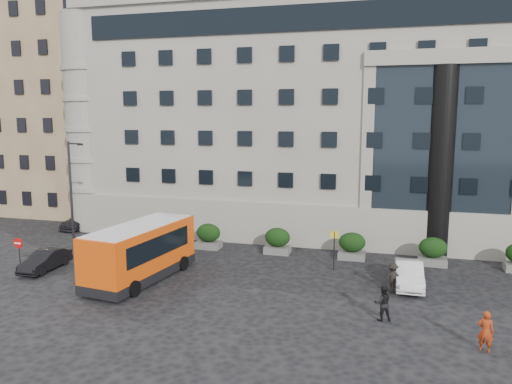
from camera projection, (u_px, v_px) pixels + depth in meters
ground at (226, 288)px, 28.27m from camera, size 120.00×120.00×0.00m
civic_building at (363, 123)px, 46.28m from camera, size 44.00×24.00×18.00m
entrance_column at (441, 163)px, 33.94m from camera, size 1.80×1.80×13.00m
apartment_near at (69, 112)px, 52.07m from camera, size 14.00×14.00×20.00m
apartment_far at (130, 105)px, 69.85m from camera, size 13.00×13.00×22.00m
hedge_a at (209, 236)px, 36.61m from camera, size 1.80×1.26×1.84m
hedge_b at (277, 241)px, 35.25m from camera, size 1.80×1.26×1.84m
hedge_c at (352, 246)px, 33.89m from camera, size 1.80×1.26×1.84m
hedge_d at (433, 251)px, 32.52m from camera, size 1.80×1.26×1.84m
street_lamp at (72, 195)px, 33.59m from camera, size 1.16×0.18×8.00m
bus_stop_sign at (334, 243)px, 31.33m from camera, size 0.50×0.08×2.52m
no_entry_sign at (19, 249)px, 30.43m from camera, size 0.64×0.16×2.32m
minibus at (140, 250)px, 29.50m from camera, size 3.79×8.25×3.32m
red_truck at (104, 203)px, 47.34m from camera, size 2.67×5.26×2.77m
parked_car_b at (45, 260)px, 31.50m from camera, size 1.43×3.89×1.27m
parked_car_c at (83, 220)px, 43.35m from camera, size 2.52×4.82×1.33m
parked_car_d at (125, 215)px, 45.38m from camera, size 2.98×5.12×1.34m
white_taxi at (409, 274)px, 28.50m from camera, size 1.61×4.33×1.41m
pedestrian_a at (486, 331)px, 20.62m from camera, size 0.72×0.56×1.76m
pedestrian_b at (383, 303)px, 23.75m from camera, size 1.00×0.87×1.73m
pedestrian_c at (393, 278)px, 27.52m from camera, size 1.20×0.87×1.68m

